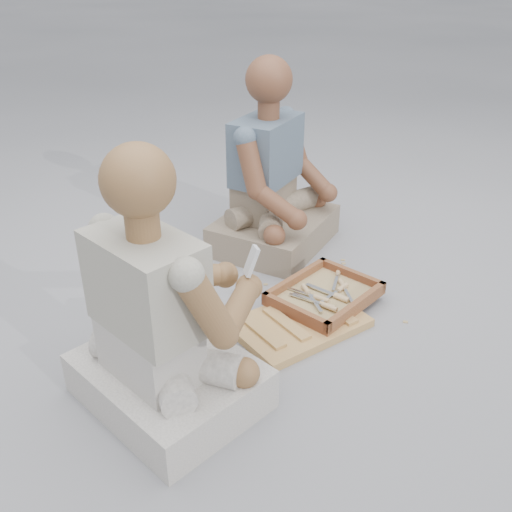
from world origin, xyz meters
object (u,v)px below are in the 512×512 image
carved_panel (299,324)px  companion (273,187)px  tool_tray (325,295)px  craftsman (163,324)px

carved_panel → companion: 0.85m
carved_panel → tool_tray: bearing=25.6°
craftsman → companion: 1.28m
carved_panel → craftsman: craftsman is taller
tool_tray → companion: companion is taller
carved_panel → tool_tray: size_ratio=0.99×
tool_tray → companion: size_ratio=0.55×
companion → carved_panel: bearing=35.5°
carved_panel → tool_tray: 0.21m
carved_panel → tool_tray: tool_tray is taller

